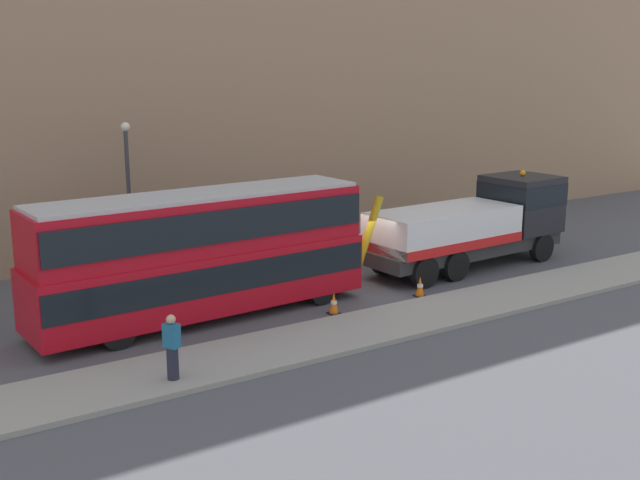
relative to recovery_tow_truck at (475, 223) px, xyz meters
name	(u,v)px	position (x,y,z in m)	size (l,w,h in m)	color
ground_plane	(355,286)	(-5.68, 0.29, -1.76)	(120.00, 120.00, 0.00)	#4C4C51
near_kerb	(431,314)	(-5.68, -3.91, -1.68)	(60.00, 2.80, 0.15)	gray
building_facade	(242,61)	(-5.68, 8.77, 6.31)	(60.00, 1.50, 16.00)	#9E7A5B
recovery_tow_truck	(475,223)	(0.00, 0.00, 0.00)	(10.20, 3.07, 3.67)	#2D2D2D
double_decker_bus	(202,250)	(-11.88, -0.02, 0.47)	(11.14, 3.08, 4.06)	#B70C19
pedestrian_onlooker	(172,348)	(-14.80, -4.50, -0.77)	(0.41, 0.47, 1.71)	#232333
traffic_cone_near_bus	(334,304)	(-8.18, -2.01, -1.42)	(0.36, 0.36, 0.72)	orange
traffic_cone_midway	(420,287)	(-4.57, -2.06, -1.42)	(0.36, 0.36, 0.72)	orange
street_lamp	(128,184)	(-11.84, 6.58, 1.71)	(0.36, 0.36, 5.83)	#38383D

